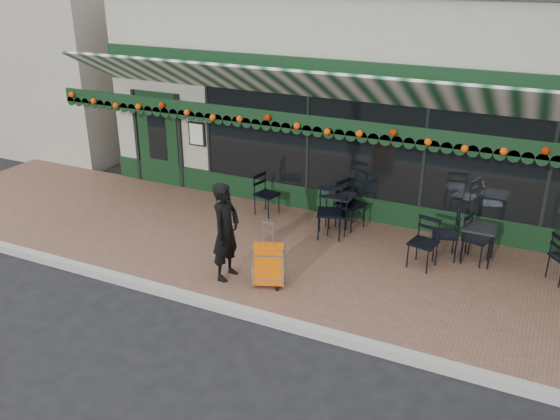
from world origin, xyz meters
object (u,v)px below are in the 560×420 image
at_px(chair_a_right, 476,239).
at_px(chair_a_left, 445,235).
at_px(woman, 226,231).
at_px(cafe_table_a, 480,230).
at_px(chair_solo, 267,195).
at_px(chair_a_front, 423,243).
at_px(chair_b_right, 350,205).
at_px(chair_b_front, 330,213).
at_px(cafe_table_b, 340,198).
at_px(suitcase, 268,265).
at_px(chair_b_left, 337,214).

bearing_deg(chair_a_right, chair_a_left, 113.13).
relative_size(woman, chair_a_left, 1.85).
height_order(cafe_table_a, chair_solo, chair_solo).
bearing_deg(chair_a_right, woman, 136.32).
relative_size(chair_a_front, chair_b_right, 0.92).
xyz_separation_m(chair_a_left, chair_a_front, (-0.27, -0.51, -0.01)).
relative_size(cafe_table_a, chair_a_left, 0.74).
distance_m(woman, chair_b_front, 2.45).
height_order(woman, chair_a_left, woman).
bearing_deg(chair_b_right, woman, 177.71).
xyz_separation_m(cafe_table_b, chair_a_right, (2.72, -0.48, -0.14)).
bearing_deg(suitcase, woman, 161.17).
bearing_deg(chair_b_left, woman, -40.58).
xyz_separation_m(cafe_table_b, chair_a_front, (1.92, -1.07, -0.13)).
relative_size(chair_a_right, chair_b_right, 0.89).
xyz_separation_m(chair_a_right, chair_b_left, (-2.62, 0.06, -0.03)).
height_order(woman, chair_a_front, woman).
bearing_deg(woman, cafe_table_a, -55.69).
distance_m(cafe_table_a, chair_solo, 4.32).
bearing_deg(chair_a_front, cafe_table_b, 162.47).
relative_size(suitcase, chair_b_left, 1.42).
relative_size(suitcase, cafe_table_b, 1.77).
bearing_deg(chair_a_left, chair_b_right, -120.67).
distance_m(chair_b_left, chair_solo, 1.67).
height_order(cafe_table_a, chair_a_front, chair_a_front).
relative_size(chair_a_left, chair_solo, 1.03).
relative_size(cafe_table_a, chair_solo, 0.77).
relative_size(suitcase, chair_solo, 1.28).
bearing_deg(chair_a_right, cafe_table_a, -35.71).
height_order(suitcase, chair_a_right, suitcase).
distance_m(chair_a_left, chair_a_front, 0.57).
distance_m(chair_a_left, chair_b_left, 2.10).
relative_size(woman, chair_b_right, 1.74).
relative_size(chair_a_left, chair_a_front, 1.02).
height_order(chair_a_left, chair_a_front, chair_a_left).
height_order(suitcase, chair_b_front, suitcase).
height_order(cafe_table_b, chair_b_left, chair_b_left).
height_order(cafe_table_a, chair_b_front, chair_b_front).
bearing_deg(chair_b_left, chair_a_left, 68.71).
relative_size(chair_b_right, chair_b_front, 0.99).
bearing_deg(chair_a_left, chair_b_front, -104.02).
height_order(chair_a_front, chair_solo, chair_a_front).
xyz_separation_m(chair_b_right, chair_solo, (-1.79, -0.13, -0.05)).
height_order(cafe_table_b, chair_b_right, chair_b_right).
xyz_separation_m(chair_a_left, chair_b_left, (-2.09, 0.15, -0.06)).
xyz_separation_m(suitcase, chair_a_right, (2.91, 2.34, 0.05)).
height_order(chair_a_front, chair_b_right, chair_b_right).
xyz_separation_m(cafe_table_a, chair_b_front, (-2.73, -0.18, -0.11)).
distance_m(cafe_table_a, chair_a_front, 1.06).
distance_m(cafe_table_a, chair_b_front, 2.74).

